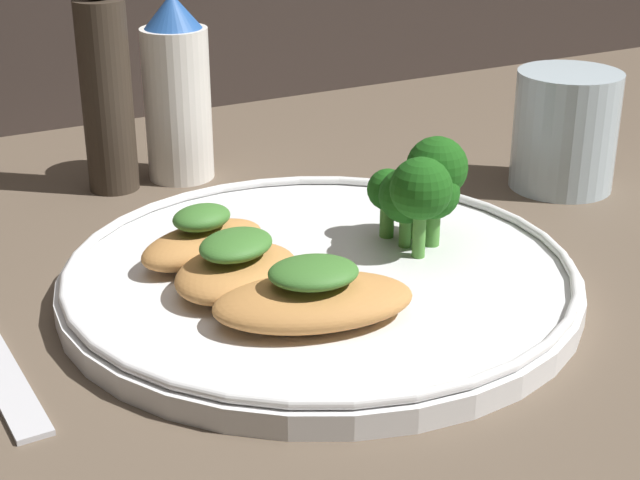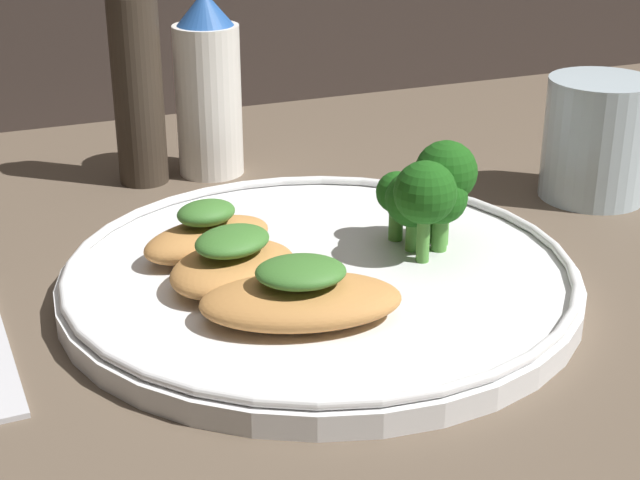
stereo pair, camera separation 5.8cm
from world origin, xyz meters
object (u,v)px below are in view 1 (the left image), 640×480
Objects in this scene: pepper_grinder at (106,90)px; drinking_glass at (565,130)px; plate at (320,276)px; broccoli_bunch at (421,186)px; sauce_bottle at (183,91)px.

pepper_grinder is 34.75cm from drinking_glass.
plate is 4.53× the size of broccoli_bunch.
drinking_glass reaches higher than broccoli_bunch.
drinking_glass is at bearing -33.08° from sauce_bottle.
plate is at bearing -163.91° from drinking_glass.
pepper_grinder is at bearing 180.00° from sauce_bottle.
pepper_grinder reaches higher than sauce_bottle.
broccoli_bunch is at bearing 2.96° from plate.
pepper_grinder is at bearing 103.36° from plate.
plate is at bearing -91.19° from sauce_bottle.
pepper_grinder is (-5.53, 23.29, 6.80)cm from plate.
plate is 2.16× the size of sauce_bottle.
pepper_grinder is 1.87× the size of drinking_glass.
sauce_bottle is (0.48, 23.29, 5.93)cm from plate.
sauce_bottle is 0.86× the size of pepper_grinder.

